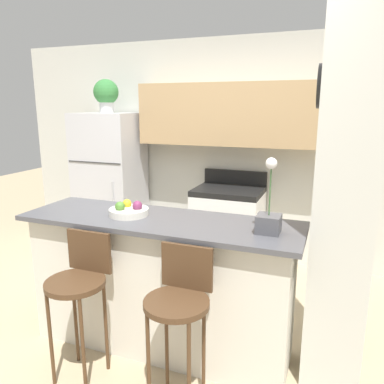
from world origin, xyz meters
The scene contains 12 objects.
ground_plane centered at (0.00, 0.00, 0.00)m, with size 14.00×14.00×0.00m, color tan.
wall_back centered at (0.13, 1.86, 1.45)m, with size 5.60×0.38×2.55m.
pillar_right centered at (1.22, 0.09, 1.28)m, with size 0.38×0.32×2.55m.
counter_bar centered at (0.00, 0.00, 0.51)m, with size 2.03×0.62×1.01m.
refrigerator centered at (-1.42, 1.57, 0.86)m, with size 0.73×0.65×1.72m.
stove_range centered at (0.08, 1.60, 0.46)m, with size 0.74×0.60×1.07m.
bar_stool_left centered at (-0.35, -0.47, 0.67)m, with size 0.39×0.39×0.99m.
bar_stool_right centered at (0.35, -0.47, 0.67)m, with size 0.39×0.39×0.99m.
potted_plant_on_fridge centered at (-1.42, 1.57, 1.94)m, with size 0.29×0.29×0.39m.
orchid_vase centered at (0.78, -0.02, 1.12)m, with size 0.15×0.15×0.48m.
fruit_bowl centered at (-0.24, 0.00, 1.05)m, with size 0.29×0.29×0.11m.
trash_bin centered at (-0.84, 1.36, 0.19)m, with size 0.28×0.28×0.38m.
Camera 1 is at (1.13, -2.31, 1.80)m, focal length 35.00 mm.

